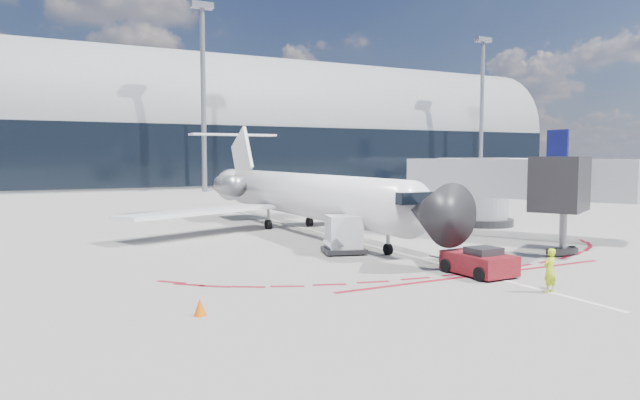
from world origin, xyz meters
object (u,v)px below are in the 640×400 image
ramp_worker (550,270)px  regional_jet (298,193)px  pushback_tug (479,262)px  uld_container (344,235)px

ramp_worker → regional_jet: bearing=-93.9°
regional_jet → ramp_worker: (0.78, -19.88, -1.64)m
regional_jet → pushback_tug: 16.47m
regional_jet → ramp_worker: size_ratio=18.09×
uld_container → pushback_tug: bearing=-55.0°
regional_jet → uld_container: regional_jet is taller
ramp_worker → uld_container: uld_container is taller
regional_jet → uld_container: bearing=-100.7°
regional_jet → pushback_tug: (0.71, -16.34, -1.93)m
pushback_tug → uld_container: uld_container is taller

